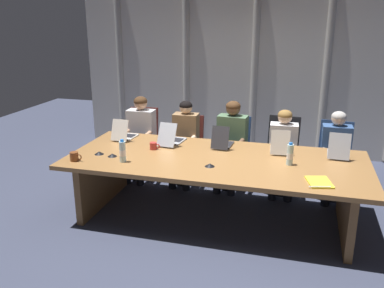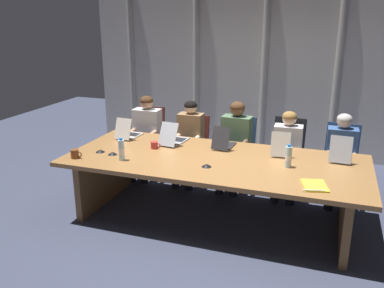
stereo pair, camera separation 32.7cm
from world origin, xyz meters
TOP-DOWN VIEW (x-y plane):
  - ground_plane at (0.00, 0.00)m, footprint 12.10×12.10m
  - conference_table at (0.00, 0.00)m, footprint 3.45×1.47m
  - curtain_backdrop at (0.00, 2.70)m, footprint 6.05×0.17m
  - laptop_left_end at (-1.35, 0.45)m, footprint 0.25×0.41m
  - laptop_left_mid at (-0.67, 0.42)m, footprint 0.28×0.49m
  - laptop_center at (-0.01, 0.45)m, footprint 0.23×0.40m
  - laptop_right_mid at (0.70, 0.41)m, footprint 0.25×0.39m
  - laptop_right_end at (1.37, 0.44)m, footprint 0.26×0.41m
  - office_chair_left_end at (-1.39, 1.15)m, footprint 0.60×0.60m
  - office_chair_left_mid at (-0.68, 1.14)m, footprint 0.60×0.60m
  - office_chair_center at (0.01, 1.14)m, footprint 0.60×0.60m
  - office_chair_right_mid at (0.68, 1.15)m, footprint 0.60×0.60m
  - office_chair_right_end at (1.38, 1.15)m, footprint 0.60×0.61m
  - person_left_end at (-1.36, 0.99)m, footprint 0.41×0.55m
  - person_left_mid at (-0.67, 0.98)m, footprint 0.37×0.55m
  - person_center at (-0.00, 0.99)m, footprint 0.44×0.57m
  - person_right_mid at (0.71, 0.98)m, footprint 0.40×0.56m
  - person_right_end at (1.39, 0.98)m, footprint 0.39×0.55m
  - water_bottle_primary at (-0.99, -0.40)m, footprint 0.07×0.07m
  - water_bottle_secondary at (0.83, 0.00)m, footprint 0.07×0.07m
  - coffee_mug_near at (-0.81, 0.12)m, footprint 0.13×0.09m
  - coffee_mug_far at (-1.53, -0.51)m, footprint 0.14×0.09m
  - conference_mic_left_side at (-1.37, -0.23)m, footprint 0.11×0.11m
  - conference_mic_middle at (-0.01, -0.29)m, footprint 0.11×0.11m
  - conference_mic_right_side at (-1.19, -0.26)m, footprint 0.11×0.11m
  - spiral_notepad at (1.14, -0.46)m, footprint 0.29×0.35m

SIDE VIEW (x-z plane):
  - ground_plane at x=0.00m, z-range 0.00..0.00m
  - office_chair_left_mid at x=-0.68m, z-range -0.11..0.81m
  - office_chair_center at x=0.01m, z-range -0.12..0.84m
  - office_chair_right_end at x=1.38m, z-range -0.12..0.85m
  - office_chair_right_mid at x=0.68m, z-range -0.12..0.87m
  - office_chair_left_end at x=-1.39m, z-range -0.12..0.87m
  - conference_table at x=0.00m, z-range 0.22..0.98m
  - person_right_mid at x=0.71m, z-range 0.08..1.22m
  - person_right_end at x=1.39m, z-range 0.08..1.24m
  - person_left_mid at x=-0.67m, z-range 0.08..1.26m
  - person_left_end at x=-1.36m, z-range 0.09..1.31m
  - person_center at x=0.00m, z-range 0.09..1.31m
  - spiral_notepad at x=1.14m, z-range 0.75..0.78m
  - conference_mic_left_side at x=-1.37m, z-range 0.76..0.79m
  - conference_mic_middle at x=-0.01m, z-range 0.76..0.79m
  - conference_mic_right_side at x=-1.19m, z-range 0.76..0.79m
  - coffee_mug_near at x=-0.81m, z-range 0.76..0.85m
  - coffee_mug_far at x=-1.53m, z-range 0.76..0.86m
  - laptop_left_end at x=-1.35m, z-range 0.67..0.96m
  - laptop_center at x=-0.01m, z-range 0.67..0.96m
  - laptop_left_mid at x=-0.67m, z-range 0.67..0.96m
  - laptop_right_mid at x=0.70m, z-range 0.67..0.97m
  - laptop_right_end at x=1.37m, z-range 0.66..0.98m
  - water_bottle_secondary at x=0.83m, z-range 0.75..1.00m
  - water_bottle_primary at x=-0.99m, z-range 0.75..1.01m
  - curtain_backdrop at x=0.00m, z-range 0.00..3.06m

